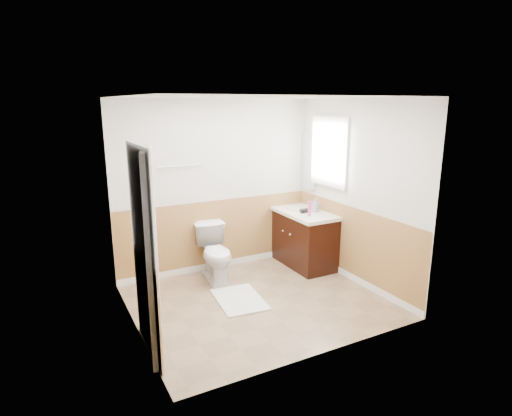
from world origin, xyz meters
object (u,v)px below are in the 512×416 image
bath_mat (239,299)px  soap_dispenser (315,205)px  toilet (216,253)px  vanity_cabinet (303,239)px  lotion_bottle (310,209)px

bath_mat → soap_dispenser: 1.88m
toilet → bath_mat: 0.85m
bath_mat → toilet: bearing=90.0°
vanity_cabinet → lotion_bottle: size_ratio=5.00×
bath_mat → lotion_bottle: 1.66m
toilet → vanity_cabinet: (1.41, -0.09, 0.01)m
toilet → vanity_cabinet: bearing=2.4°
toilet → vanity_cabinet: 1.41m
vanity_cabinet → toilet: bearing=176.3°
bath_mat → lotion_bottle: lotion_bottle is taller
toilet → soap_dispenser: soap_dispenser is taller
vanity_cabinet → soap_dispenser: soap_dispenser is taller
soap_dispenser → lotion_bottle: bearing=-141.1°
lotion_bottle → soap_dispenser: 0.28m
lotion_bottle → vanity_cabinet: bearing=70.9°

